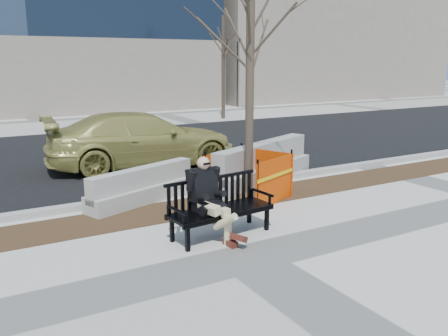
{
  "coord_description": "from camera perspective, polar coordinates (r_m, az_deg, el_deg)",
  "views": [
    {
      "loc": [
        -3.48,
        -5.44,
        2.83
      ],
      "look_at": [
        0.52,
        1.57,
        0.99
      ],
      "focal_mm": 37.77,
      "sensor_mm": 36.0,
      "label": 1
    }
  ],
  "objects": [
    {
      "name": "ground",
      "position": [
        7.05,
        2.72,
        -10.82
      ],
      "size": [
        120.0,
        120.0,
        0.0
      ],
      "primitive_type": "plane",
      "color": "beige",
      "rests_on": "ground"
    },
    {
      "name": "mulch_strip",
      "position": [
        9.2,
        -6.0,
        -5.08
      ],
      "size": [
        40.0,
        1.2,
        0.02
      ],
      "primitive_type": "cube",
      "color": "#47301C",
      "rests_on": "ground"
    },
    {
      "name": "asphalt_street",
      "position": [
        14.92,
        -15.66,
        1.47
      ],
      "size": [
        60.0,
        10.4,
        0.01
      ],
      "primitive_type": "cube",
      "color": "black",
      "rests_on": "ground"
    },
    {
      "name": "curb",
      "position": [
        10.03,
        -8.21,
        -3.3
      ],
      "size": [
        60.0,
        0.25,
        0.12
      ],
      "primitive_type": "cube",
      "color": "#9E9B93",
      "rests_on": "ground"
    },
    {
      "name": "bench",
      "position": [
        7.88,
        -0.37,
        -8.19
      ],
      "size": [
        1.87,
        0.84,
        0.97
      ],
      "primitive_type": null,
      "rotation": [
        0.0,
        0.0,
        0.11
      ],
      "color": "black",
      "rests_on": "ground"
    },
    {
      "name": "seated_man",
      "position": [
        7.79,
        -2.05,
        -8.45
      ],
      "size": [
        0.67,
        1.0,
        1.33
      ],
      "primitive_type": null,
      "rotation": [
        0.0,
        0.0,
        0.11
      ],
      "color": "black",
      "rests_on": "ground"
    },
    {
      "name": "tree_fence",
      "position": [
        9.95,
        2.97,
        -3.67
      ],
      "size": [
        2.68,
        2.68,
        5.12
      ],
      "primitive_type": null,
      "rotation": [
        0.0,
        0.0,
        0.4
      ],
      "color": "#F33700",
      "rests_on": "ground"
    },
    {
      "name": "sedan",
      "position": [
        13.12,
        -9.68,
        0.23
      ],
      "size": [
        5.26,
        2.5,
        1.48
      ],
      "primitive_type": "imported",
      "rotation": [
        0.0,
        0.0,
        1.49
      ],
      "color": "#A39A4B",
      "rests_on": "ground"
    },
    {
      "name": "jersey_barrier_left",
      "position": [
        9.82,
        -9.75,
        -4.06
      ],
      "size": [
        2.57,
        1.39,
        0.73
      ],
      "primitive_type": null,
      "rotation": [
        0.0,
        0.0,
        0.37
      ],
      "color": "#A29F98",
      "rests_on": "ground"
    },
    {
      "name": "jersey_barrier_right",
      "position": [
        11.16,
        4.63,
        -1.87
      ],
      "size": [
        3.42,
        1.99,
        0.98
      ],
      "primitive_type": null,
      "rotation": [
        0.0,
        0.0,
        0.41
      ],
      "color": "gray",
      "rests_on": "ground"
    },
    {
      "name": "far_tree_right",
      "position": [
        23.78,
        -0.09,
        6.03
      ],
      "size": [
        2.12,
        2.12,
        5.35
      ],
      "primitive_type": null,
      "rotation": [
        0.0,
        0.0,
        0.07
      ],
      "color": "#403429",
      "rests_on": "ground"
    }
  ]
}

